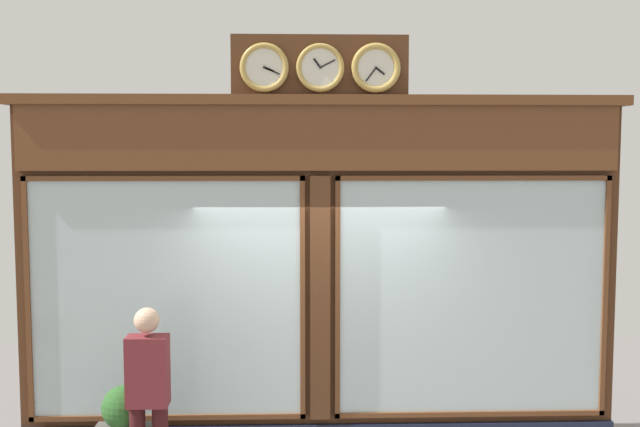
% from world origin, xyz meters
% --- Properties ---
extents(shop_facade, '(6.15, 0.42, 4.19)m').
position_xyz_m(shop_facade, '(-0.00, -0.12, 1.83)').
color(shop_facade, '#4C2B16').
rests_on(shop_facade, ground_plane).
extents(pedestrian, '(0.36, 0.22, 1.69)m').
position_xyz_m(pedestrian, '(1.54, 0.92, 0.93)').
color(pedestrian, '#3A1316').
rests_on(pedestrian, ground_plane).
extents(planter_shrub, '(0.40, 0.40, 0.40)m').
position_xyz_m(planter_shrub, '(1.80, 0.75, 0.74)').
color(planter_shrub, '#285623').
rests_on(planter_shrub, planter_box).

